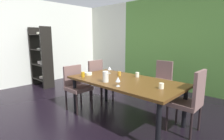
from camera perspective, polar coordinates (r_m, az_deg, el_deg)
The scene contains 18 objects.
ground_plane at distance 3.78m, azimuth -7.76°, elevation -13.12°, with size 6.22×5.63×0.02m, color black.
back_panel_interior at distance 6.93m, azimuth -1.47°, elevation 9.25°, with size 1.89×0.10×2.69m, color silver.
garden_window_panel at distance 5.23m, azimuth 23.75°, elevation 7.95°, with size 4.33×0.10×2.69m, color #578D3D.
left_interior_panel at distance 6.17m, azimuth -26.49°, elevation 8.00°, with size 0.10×5.63×2.69m, color silver.
dining_table at distance 3.18m, azimuth 4.19°, elevation -4.50°, with size 2.06×1.08×0.75m.
chair_left_far at distance 4.13m, azimuth -4.22°, elevation -2.83°, with size 0.45×0.44×0.97m.
chair_head_far at distance 4.39m, azimuth 15.83°, elevation -2.53°, with size 0.44×0.45×0.95m.
chair_right_far at distance 3.00m, azimuth 24.21°, elevation -8.60°, with size 0.44×0.44×1.03m.
chair_left_near at distance 3.74m, azimuth -11.54°, elevation -4.71°, with size 0.45×0.44×0.92m.
display_shelf at distance 5.80m, azimuth -22.15°, elevation 3.92°, with size 0.84×0.34×1.82m.
wine_glass_right at distance 2.73m, azimuth 1.98°, elevation -3.15°, with size 0.08×0.08×0.15m.
wine_glass_rear at distance 3.70m, azimuth -0.82°, elevation 0.52°, with size 0.08×0.08×0.14m.
serving_bowl_west at distance 3.60m, azimuth -7.66°, elevation -1.22°, with size 0.14×0.14×0.05m, color #EBF1CA.
cup_left at distance 3.50m, azimuth 2.42°, elevation -1.17°, with size 0.07×0.07×0.08m, color #B98628.
cup_center at distance 3.40m, azimuth 8.26°, elevation -1.52°, with size 0.07×0.07×0.09m, color silver.
cup_east at distance 2.72m, azimuth 15.83°, elevation -5.01°, with size 0.07×0.07×0.09m, color #F4EEC5.
cup_south at distance 3.43m, azimuth -9.47°, elevation -1.43°, with size 0.07×0.07×0.10m, color #B38315.
pitcher_front at distance 2.99m, azimuth -2.09°, elevation -2.15°, with size 0.11×0.10×0.19m.
Camera 1 is at (2.71, -2.15, 1.50)m, focal length 28.00 mm.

